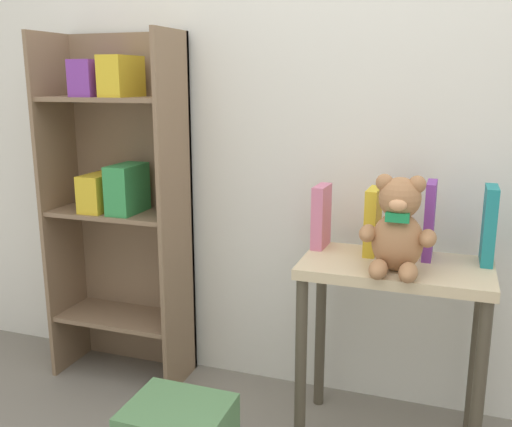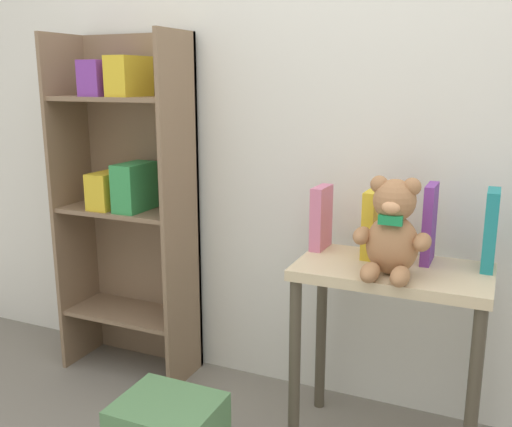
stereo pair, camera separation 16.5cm
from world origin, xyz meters
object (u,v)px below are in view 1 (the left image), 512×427
(bookshelf_side, at_px, (121,193))
(book_standing_pink, at_px, (321,216))
(book_standing_purple, at_px, (430,220))
(book_standing_teal, at_px, (489,225))
(display_table, at_px, (394,299))
(teddy_bear, at_px, (398,229))
(book_standing_yellow, at_px, (373,221))

(bookshelf_side, relative_size, book_standing_pink, 6.35)
(book_standing_pink, xyz_separation_m, book_standing_purple, (0.38, -0.01, 0.02))
(book_standing_purple, relative_size, book_standing_teal, 1.02)
(bookshelf_side, height_order, display_table, bookshelf_side)
(book_standing_purple, bearing_deg, teddy_bear, -114.88)
(book_standing_yellow, bearing_deg, book_standing_purple, 5.41)
(book_standing_yellow, relative_size, book_standing_teal, 0.89)
(book_standing_yellow, bearing_deg, display_table, -41.11)
(display_table, xyz_separation_m, book_standing_pink, (-0.28, 0.11, 0.24))
(display_table, bearing_deg, teddy_bear, -85.76)
(display_table, relative_size, book_standing_pink, 2.91)
(display_table, height_order, book_standing_teal, book_standing_teal)
(book_standing_purple, distance_m, book_standing_teal, 0.19)
(display_table, xyz_separation_m, book_standing_teal, (0.28, 0.10, 0.26))
(display_table, bearing_deg, book_standing_pink, 158.85)
(teddy_bear, xyz_separation_m, book_standing_yellow, (-0.10, 0.18, -0.03))
(bookshelf_side, relative_size, display_table, 2.18)
(bookshelf_side, distance_m, book_standing_yellow, 1.06)
(bookshelf_side, distance_m, teddy_bear, 1.19)
(book_standing_pink, xyz_separation_m, book_standing_teal, (0.57, -0.01, 0.02))
(display_table, bearing_deg, bookshelf_side, 172.53)
(display_table, height_order, teddy_bear, teddy_bear)
(bookshelf_side, bearing_deg, book_standing_pink, -2.72)
(teddy_bear, bearing_deg, book_standing_purple, 64.75)
(teddy_bear, distance_m, book_standing_pink, 0.35)
(teddy_bear, bearing_deg, book_standing_pink, 145.86)
(teddy_bear, xyz_separation_m, book_standing_purple, (0.09, 0.19, -0.01))
(book_standing_purple, bearing_deg, book_standing_teal, 1.61)
(teddy_bear, bearing_deg, display_table, 94.24)
(teddy_bear, relative_size, book_standing_teal, 1.20)
(display_table, xyz_separation_m, book_standing_yellow, (-0.09, 0.09, 0.25))
(bookshelf_side, height_order, book_standing_yellow, bookshelf_side)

